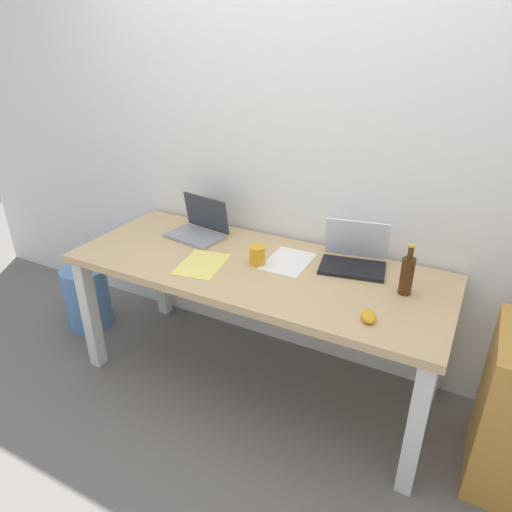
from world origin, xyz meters
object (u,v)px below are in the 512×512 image
at_px(laptop_left, 199,228).
at_px(beer_bottle, 407,275).
at_px(coffee_mug, 258,255).
at_px(water_cooler_jug, 87,296).
at_px(computer_mouse, 368,316).
at_px(desk, 256,280).
at_px(laptop_right, 354,257).

bearing_deg(laptop_left, beer_bottle, -5.18).
bearing_deg(coffee_mug, laptop_left, 161.46).
relative_size(coffee_mug, water_cooler_jug, 0.20).
relative_size(laptop_left, coffee_mug, 3.59).
distance_m(computer_mouse, water_cooler_jug, 1.96).
height_order(laptop_left, water_cooler_jug, laptop_left).
bearing_deg(desk, beer_bottle, 5.22).
bearing_deg(beer_bottle, desk, -174.78).
relative_size(laptop_left, beer_bottle, 1.43).
distance_m(desk, laptop_right, 0.50).
xyz_separation_m(laptop_left, water_cooler_jug, (-0.78, -0.21, -0.57)).
bearing_deg(beer_bottle, laptop_right, 152.22).
relative_size(computer_mouse, water_cooler_jug, 0.21).
bearing_deg(desk, computer_mouse, -18.98).
distance_m(laptop_left, water_cooler_jug, 0.99).
distance_m(laptop_right, water_cooler_jug, 1.79).
bearing_deg(laptop_right, computer_mouse, -65.63).
distance_m(laptop_left, computer_mouse, 1.16).
xyz_separation_m(desk, computer_mouse, (0.63, -0.22, 0.11)).
bearing_deg(water_cooler_jug, computer_mouse, -5.53).
relative_size(computer_mouse, coffee_mug, 1.05).
bearing_deg(desk, water_cooler_jug, -178.38).
height_order(beer_bottle, coffee_mug, beer_bottle).
relative_size(desk, beer_bottle, 7.99).
height_order(laptop_left, coffee_mug, laptop_left).
bearing_deg(computer_mouse, desk, 139.03).
relative_size(desk, water_cooler_jug, 4.09).
bearing_deg(computer_mouse, beer_bottle, 51.03).
bearing_deg(water_cooler_jug, coffee_mug, 2.36).
bearing_deg(laptop_right, desk, -153.89).
xyz_separation_m(desk, laptop_right, (0.44, 0.21, 0.14)).
bearing_deg(coffee_mug, beer_bottle, 3.95).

